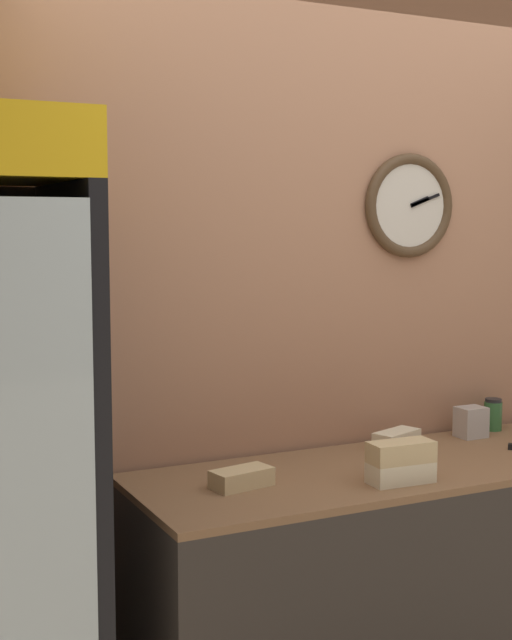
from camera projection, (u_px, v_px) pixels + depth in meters
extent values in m
cube|color=#AD7A5B|center=(340.00, 319.00, 3.39)|extent=(5.20, 0.06, 2.70)
torus|color=#4C3823|center=(410.00, 206.00, 3.43)|extent=(0.40, 0.04, 0.40)
cylinder|color=silver|center=(410.00, 206.00, 3.43)|extent=(0.33, 0.01, 0.33)
cube|color=black|center=(420.00, 202.00, 3.44)|extent=(0.09, 0.01, 0.04)
cube|color=black|center=(425.00, 200.00, 3.45)|extent=(0.14, 0.01, 0.05)
cube|color=#332D28|center=(393.00, 588.00, 3.15)|extent=(1.87, 0.65, 0.85)
cube|color=brown|center=(395.00, 468.00, 3.11)|extent=(1.87, 0.65, 0.02)
cube|color=black|center=(73.00, 498.00, 2.60)|extent=(0.05, 0.65, 1.82)
cylinder|color=#5B2D19|center=(62.00, 491.00, 2.34)|extent=(0.07, 0.07, 0.16)
cylinder|color=#5B2D19|center=(61.00, 448.00, 2.33)|extent=(0.03, 0.03, 0.07)
cylinder|color=#72337F|center=(19.00, 628.00, 2.33)|extent=(0.03, 0.03, 0.05)
cylinder|color=navy|center=(67.00, 638.00, 2.38)|extent=(0.06, 0.06, 0.18)
cylinder|color=navy|center=(66.00, 592.00, 2.37)|extent=(0.02, 0.02, 0.08)
cube|color=beige|center=(401.00, 472.00, 2.89)|extent=(0.22, 0.11, 0.07)
cube|color=tan|center=(401.00, 452.00, 2.88)|extent=(0.22, 0.11, 0.07)
cube|color=tan|center=(242.00, 478.00, 2.84)|extent=(0.21, 0.13, 0.06)
cube|color=beige|center=(397.00, 439.00, 3.34)|extent=(0.21, 0.15, 0.07)
cylinder|color=#336B38|center=(493.00, 416.00, 3.63)|extent=(0.07, 0.07, 0.12)
cylinder|color=#262628|center=(493.00, 400.00, 3.62)|extent=(0.07, 0.07, 0.01)
cube|color=#B7B2AD|center=(471.00, 422.00, 3.51)|extent=(0.11, 0.09, 0.12)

